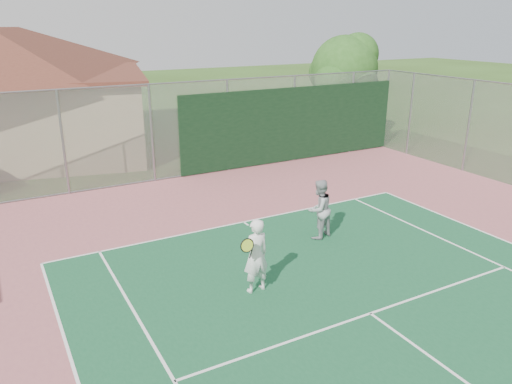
% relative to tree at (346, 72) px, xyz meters
% --- Properties ---
extents(back_fence, '(20.08, 0.11, 3.53)m').
position_rel_tree_xyz_m(back_fence, '(-6.84, -1.75, -1.68)').
color(back_fence, gray).
rests_on(back_fence, ground).
extents(side_fence_right, '(0.08, 9.00, 3.50)m').
position_rel_tree_xyz_m(side_fence_right, '(1.06, -6.23, -1.60)').
color(side_fence_right, gray).
rests_on(side_fence_right, ground).
extents(tree, '(3.65, 3.46, 5.09)m').
position_rel_tree_xyz_m(tree, '(0.00, 0.00, 0.00)').
color(tree, '#3B2215').
rests_on(tree, ground).
extents(player_white_front, '(0.84, 0.58, 1.66)m').
position_rel_tree_xyz_m(player_white_front, '(-10.52, -10.44, -2.51)').
color(player_white_front, silver).
rests_on(player_white_front, ground).
extents(player_grey_back, '(0.92, 0.79, 1.61)m').
position_rel_tree_xyz_m(player_grey_back, '(-7.68, -8.77, -2.54)').
color(player_grey_back, '#9D9FA2').
rests_on(player_grey_back, ground).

